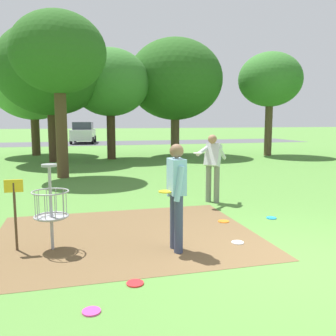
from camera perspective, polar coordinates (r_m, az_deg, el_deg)
The scene contains 18 objects.
ground_plane at distance 5.87m, azimuth 20.28°, elevation -13.69°, with size 160.00×160.00×0.00m, color #518438.
dirt_tee_pad at distance 6.74m, azimuth -6.41°, elevation -10.43°, with size 4.61×3.68×0.01m, color brown.
disc_golf_basket at distance 6.13m, azimuth -18.41°, elevation -5.33°, with size 0.98×0.58×1.39m.
player_foreground_watching at distance 5.73m, azimuth 1.30°, elevation -3.63°, with size 0.41×0.47×1.71m.
player_waiting_left at distance 9.17m, azimuth 6.98°, elevation 0.69°, with size 1.06×0.69×1.71m.
frisbee_near_basket at distance 4.35m, azimuth -11.88°, elevation -21.09°, with size 0.21×0.21×0.02m, color #E53D99.
frisbee_by_tee at distance 4.89m, azimuth -5.17°, elevation -17.52°, with size 0.22×0.22×0.02m, color red.
frisbee_mid_grass at distance 6.42m, azimuth 10.83°, elevation -11.37°, with size 0.21×0.21×0.02m, color white.
frisbee_far_left at distance 7.63m, azimuth 8.69°, elevation -8.25°, with size 0.23×0.23×0.02m, color orange.
frisbee_scattered_a at distance 8.10m, azimuth 15.85°, elevation -7.52°, with size 0.21×0.21×0.02m, color #1E93DB.
tree_near_left at distance 13.71m, azimuth -16.75°, elevation 16.71°, with size 3.30×3.30×5.77m.
tree_near_right at distance 19.47m, azimuth -9.05°, elevation 13.02°, with size 4.06×4.06×5.69m.
tree_mid_left at distance 21.08m, azimuth 1.13°, elevation 13.64°, with size 5.32×5.32×6.57m.
tree_mid_center at distance 22.55m, azimuth -20.34°, elevation 12.29°, with size 4.85×4.85×6.17m.
tree_mid_right at distance 21.95m, azimuth 15.68°, elevation 13.08°, with size 3.58×3.58×5.83m.
tree_far_right at distance 18.89m, azimuth -17.88°, elevation 14.46°, with size 5.17×5.17×6.66m.
parking_lot_strip at distance 32.60m, azimuth -9.00°, elevation 3.89°, with size 36.00×6.00×0.01m, color #4C4C51.
parked_car_leftmost at distance 32.82m, azimuth -13.11°, elevation 5.41°, with size 2.39×4.40×1.84m.
Camera 1 is at (-3.21, -4.45, 2.09)m, focal length 38.99 mm.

